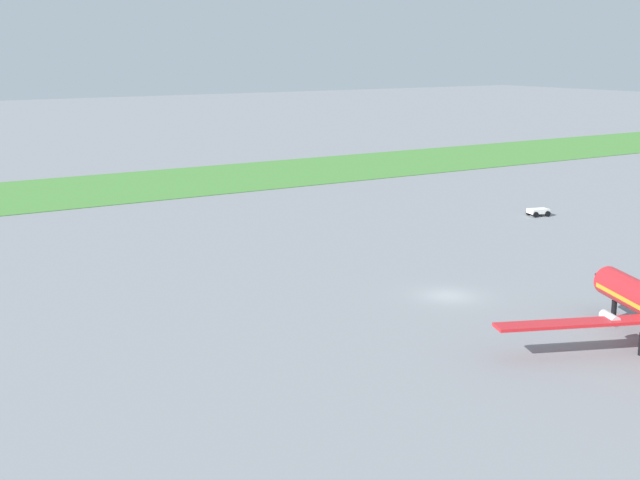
% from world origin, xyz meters
% --- Properties ---
extents(ground_plane, '(600.00, 600.00, 0.00)m').
position_xyz_m(ground_plane, '(0.00, 0.00, 0.00)').
color(ground_plane, gray).
extents(grass_taxiway_strip, '(360.00, 28.00, 0.08)m').
position_xyz_m(grass_taxiway_strip, '(0.00, 69.75, 0.04)').
color(grass_taxiway_strip, '#478438').
rests_on(grass_taxiway_strip, ground_plane).
extents(baggage_cart_near_gate, '(2.72, 2.26, 0.90)m').
position_xyz_m(baggage_cart_near_gate, '(32.28, 20.77, 0.57)').
color(baggage_cart_near_gate, white).
rests_on(baggage_cart_near_gate, ground_plane).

